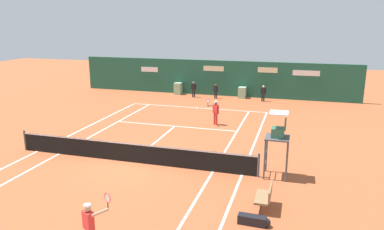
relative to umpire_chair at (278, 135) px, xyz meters
The scene contains 13 objects.
ground_plane 6.98m from the umpire_chair, behind, with size 80.00×80.00×0.01m.
tennis_net 6.86m from the umpire_chair, behind, with size 12.10×0.10×1.07m.
sponsor_back_wall 18.01m from the umpire_chair, 111.94° to the left, with size 25.00×1.02×3.13m.
umpire_chair is the anchor object (origin of this frame).
player_bench 3.28m from the umpire_chair, 93.24° to the right, with size 0.54×1.15×0.88m.
equipment_bag 4.55m from the umpire_chair, 95.07° to the right, with size 1.08×0.33×0.32m.
player_on_baseline 8.46m from the umpire_chair, 121.04° to the left, with size 0.80×0.62×1.79m.
player_near_side 8.54m from the umpire_chair, 123.95° to the right, with size 0.82×0.62×1.80m.
ball_kid_centre_post 15.44m from the umpire_chair, 97.84° to the left, with size 0.45×0.20×1.34m.
ball_kid_left_post 16.48m from the umpire_chair, 111.95° to the left, with size 0.42×0.21×1.27m.
ball_kid_right_post 17.31m from the umpire_chair, 118.03° to the left, with size 0.46×0.19×1.39m.
tennis_ball_near_service_line 5.23m from the umpire_chair, 120.03° to the left, with size 0.07×0.07×0.07m, color #CCE033.
tennis_ball_mid_court 7.71m from the umpire_chair, 108.44° to the left, with size 0.07×0.07×0.07m, color #CCE033.
Camera 1 is at (7.42, -14.91, 6.55)m, focal length 34.40 mm.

